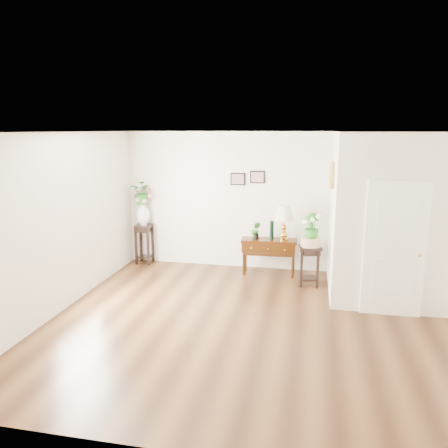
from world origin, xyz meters
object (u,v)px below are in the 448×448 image
(console_table, at_px, (269,257))
(plant_stand_b, at_px, (310,266))
(plant_stand_a, at_px, (144,244))
(table_lamp, at_px, (284,222))

(console_table, bearing_deg, plant_stand_b, -32.85)
(plant_stand_a, bearing_deg, plant_stand_b, -11.19)
(console_table, bearing_deg, plant_stand_a, 172.48)
(table_lamp, relative_size, plant_stand_b, 0.92)
(console_table, height_order, table_lamp, table_lamp)
(plant_stand_a, distance_m, plant_stand_b, 3.57)
(console_table, relative_size, plant_stand_a, 1.27)
(console_table, distance_m, table_lamp, 0.76)
(console_table, relative_size, plant_stand_b, 1.45)
(plant_stand_a, xyz_separation_m, plant_stand_b, (3.50, -0.69, -0.05))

